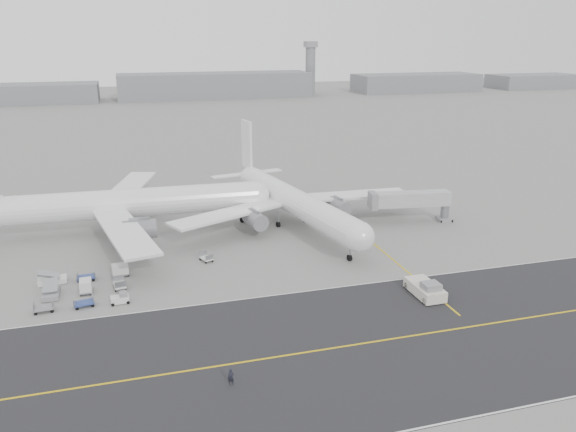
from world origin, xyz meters
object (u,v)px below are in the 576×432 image
object	(u,v)px
jet_bridge	(411,201)
ground_crew_a	(231,377)
airliner_a	(125,203)
control_tower	(310,67)
airliner_b	(292,200)
pushback_tug	(426,289)

from	to	relation	value
jet_bridge	ground_crew_a	size ratio (longest dim) A/B	9.14
airliner_a	ground_crew_a	xyz separation A→B (m)	(10.17, -54.07, -4.60)
control_tower	airliner_b	world-z (taller)	control_tower
control_tower	jet_bridge	xyz separation A→B (m)	(-58.10, -242.78, -11.75)
airliner_a	ground_crew_a	bearing A→B (deg)	-167.33
jet_bridge	pushback_tug	bearing A→B (deg)	-105.79
airliner_a	ground_crew_a	world-z (taller)	airliner_a
airliner_a	pushback_tug	size ratio (longest dim) A/B	6.18
pushback_tug	ground_crew_a	xyz separation A→B (m)	(-30.86, -13.59, -0.11)
control_tower	airliner_b	xyz separation A→B (m)	(-81.21, -238.05, -11.15)
airliner_b	jet_bridge	distance (m)	23.60
control_tower	airliner_a	bearing A→B (deg)	-115.80
pushback_tug	ground_crew_a	distance (m)	33.72
airliner_b	pushback_tug	bearing A→B (deg)	-86.03
pushback_tug	jet_bridge	bearing A→B (deg)	65.36
airliner_a	control_tower	bearing A→B (deg)	-23.78
pushback_tug	jet_bridge	xyz separation A→B (m)	(13.43, 30.49, 3.45)
ground_crew_a	jet_bridge	bearing A→B (deg)	63.27
airliner_b	pushback_tug	world-z (taller)	airliner_b
pushback_tug	jet_bridge	size ratio (longest dim) A/B	0.52
control_tower	ground_crew_a	size ratio (longest dim) A/B	16.48
jet_bridge	ground_crew_a	xyz separation A→B (m)	(-44.29, -44.08, -3.56)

